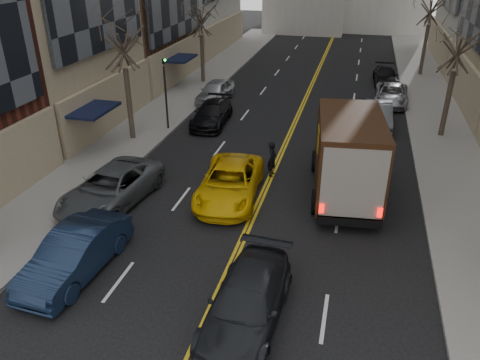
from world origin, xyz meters
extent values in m
cube|color=slate|center=(-9.00, 27.00, 0.07)|extent=(4.00, 66.00, 0.15)
cube|color=slate|center=(9.00, 27.00, 0.07)|extent=(4.00, 66.00, 0.15)
cube|color=black|center=(-10.00, 18.00, 2.40)|extent=(2.00, 3.00, 0.15)
cube|color=black|center=(-10.90, 18.00, 1.35)|extent=(0.20, 3.00, 2.50)
cube|color=black|center=(-10.00, 31.00, 2.40)|extent=(2.00, 3.00, 0.15)
cube|color=black|center=(-10.90, 31.00, 1.35)|extent=(0.20, 3.00, 2.50)
cylinder|color=#382D23|center=(-8.80, 20.00, 2.17)|extent=(0.30, 0.30, 4.05)
cylinder|color=#382D23|center=(-8.80, 33.00, 1.99)|extent=(0.30, 0.30, 3.69)
cylinder|color=#382D23|center=(8.80, 25.00, 2.04)|extent=(0.30, 0.30, 3.78)
cylinder|color=#382D23|center=(8.80, 40.00, 2.22)|extent=(0.30, 0.30, 4.14)
cylinder|color=black|center=(-7.40, 22.00, 2.05)|extent=(0.12, 0.12, 3.80)
imported|color=black|center=(-7.40, 22.00, 4.40)|extent=(0.15, 0.18, 0.90)
sphere|color=#0CE526|center=(-7.25, 21.90, 4.35)|extent=(0.14, 0.14, 0.14)
cube|color=black|center=(3.58, 16.31, 0.61)|extent=(3.21, 7.32, 0.33)
cube|color=black|center=(3.29, 18.90, 1.72)|extent=(2.80, 2.16, 2.33)
cube|color=black|center=(3.64, 15.71, 2.22)|extent=(3.25, 5.69, 3.32)
cube|color=black|center=(3.96, 12.92, 0.61)|extent=(2.55, 0.48, 0.33)
cube|color=red|center=(2.86, 12.78, 1.11)|extent=(0.21, 0.09, 0.39)
cube|color=red|center=(5.06, 13.02, 1.11)|extent=(0.21, 0.09, 0.39)
cube|color=gold|center=(2.30, 15.61, 2.88)|extent=(0.16, 1.00, 1.00)
cube|color=gold|center=(4.98, 15.91, 2.88)|extent=(0.16, 1.00, 1.00)
cylinder|color=black|center=(2.02, 18.48, 0.53)|extent=(0.43, 1.09, 1.06)
cylinder|color=black|center=(4.62, 18.77, 0.53)|extent=(0.43, 1.09, 1.06)
cylinder|color=black|center=(2.49, 14.29, 0.53)|extent=(0.43, 1.09, 1.06)
cylinder|color=black|center=(5.09, 14.59, 0.53)|extent=(0.43, 1.09, 1.06)
imported|color=black|center=(1.20, 7.26, 0.75)|extent=(2.30, 5.22, 1.49)
cube|color=black|center=(1.20, 8.00, 1.35)|extent=(0.13, 0.04, 0.09)
cube|color=blue|center=(1.20, 7.97, 1.35)|extent=(0.10, 0.01, 0.06)
imported|color=#E2AE09|center=(-1.40, 14.68, 0.77)|extent=(3.01, 5.71, 1.53)
imported|color=black|center=(0.01, 17.43, 0.89)|extent=(0.45, 0.66, 1.77)
imported|color=#0F1B31|center=(-5.10, 8.11, 0.81)|extent=(2.02, 5.01, 1.62)
imported|color=#4F5357|center=(-6.30, 12.85, 0.79)|extent=(3.19, 5.90, 1.57)
imported|color=black|center=(-5.10, 23.73, 0.70)|extent=(2.21, 4.91, 1.40)
imported|color=#AEB1B6|center=(-6.30, 28.40, 0.76)|extent=(2.12, 4.59, 1.52)
imported|color=#505458|center=(5.10, 25.80, 0.76)|extent=(1.72, 4.67, 1.53)
imported|color=#9A9BA1|center=(6.07, 31.05, 0.68)|extent=(2.47, 5.02, 1.37)
imported|color=black|center=(5.78, 36.50, 0.67)|extent=(2.09, 4.67, 1.33)
camera|label=1|loc=(3.71, -3.27, 10.35)|focal=35.00mm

